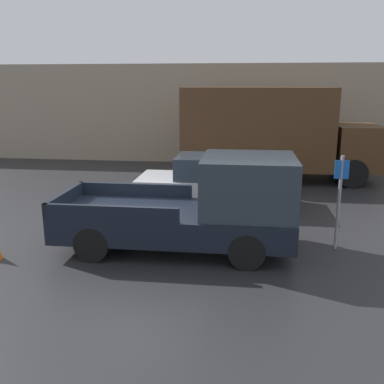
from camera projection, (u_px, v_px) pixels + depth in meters
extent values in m
plane|color=#232326|center=(132.00, 237.00, 10.32)|extent=(60.00, 60.00, 0.00)
cube|color=gray|center=(188.00, 114.00, 19.66)|extent=(28.00, 0.15, 4.47)
cube|color=black|center=(175.00, 222.00, 9.48)|extent=(5.13, 2.07, 0.58)
cube|color=#28333D|center=(248.00, 185.00, 9.07)|extent=(1.95, 1.95, 1.20)
cube|color=black|center=(135.00, 190.00, 10.45)|extent=(2.82, 0.10, 0.32)
cube|color=black|center=(110.00, 213.00, 8.56)|extent=(2.82, 0.10, 0.32)
cube|color=black|center=(65.00, 199.00, 9.67)|extent=(0.10, 2.07, 0.32)
cylinder|color=black|center=(247.00, 222.00, 10.23)|extent=(0.74, 0.26, 0.74)
cylinder|color=black|center=(247.00, 251.00, 8.46)|extent=(0.74, 0.26, 0.74)
cylinder|color=black|center=(118.00, 217.00, 10.61)|extent=(0.74, 0.26, 0.74)
cylinder|color=black|center=(92.00, 244.00, 8.84)|extent=(0.74, 0.26, 0.74)
cube|color=#B7BABF|center=(214.00, 186.00, 12.89)|extent=(4.55, 1.87, 0.56)
cube|color=#28333D|center=(219.00, 167.00, 12.72)|extent=(2.50, 1.64, 0.65)
cylinder|color=black|center=(260.00, 189.00, 13.57)|extent=(0.71, 0.22, 0.71)
cylinder|color=black|center=(262.00, 203.00, 11.97)|extent=(0.71, 0.22, 0.71)
cylinder|color=black|center=(173.00, 186.00, 13.91)|extent=(0.71, 0.22, 0.71)
cylinder|color=black|center=(163.00, 199.00, 12.31)|extent=(0.71, 0.22, 0.71)
cube|color=#472D19|center=(356.00, 147.00, 15.93)|extent=(1.60, 2.38, 1.63)
cube|color=#472D19|center=(256.00, 128.00, 16.21)|extent=(5.52, 2.50, 2.98)
cylinder|color=black|center=(340.00, 162.00, 17.24)|extent=(1.01, 0.30, 1.01)
cylinder|color=black|center=(353.00, 174.00, 15.09)|extent=(1.01, 0.30, 1.01)
cylinder|color=black|center=(227.00, 160.00, 17.78)|extent=(1.01, 0.30, 1.01)
cylinder|color=black|center=(224.00, 171.00, 15.63)|extent=(1.01, 0.30, 1.01)
cylinder|color=gray|center=(339.00, 203.00, 9.34)|extent=(0.07, 0.07, 2.11)
cube|color=blue|center=(342.00, 170.00, 9.13)|extent=(0.30, 0.02, 0.40)
cube|color=gold|center=(274.00, 154.00, 19.30)|extent=(0.45, 0.40, 0.99)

